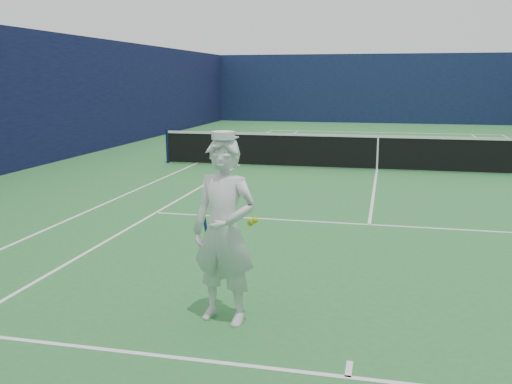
% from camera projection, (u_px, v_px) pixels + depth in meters
% --- Properties ---
extents(ground, '(80.00, 80.00, 0.00)m').
position_uv_depth(ground, '(377.00, 170.00, 16.38)').
color(ground, '#2B7134').
rests_on(ground, ground).
extents(court_markings, '(11.03, 23.83, 0.01)m').
position_uv_depth(court_markings, '(377.00, 170.00, 16.37)').
color(court_markings, white).
rests_on(court_markings, ground).
extents(windscreen_fence, '(20.12, 36.12, 4.00)m').
position_uv_depth(windscreen_fence, '(380.00, 100.00, 15.98)').
color(windscreen_fence, '#101A3C').
rests_on(windscreen_fence, ground).
extents(tennis_net, '(12.88, 0.09, 1.07)m').
position_uv_depth(tennis_net, '(378.00, 151.00, 16.27)').
color(tennis_net, '#141E4C').
rests_on(tennis_net, ground).
extents(tennis_player, '(0.81, 0.65, 2.06)m').
position_uv_depth(tennis_player, '(224.00, 231.00, 6.03)').
color(tennis_player, white).
rests_on(tennis_player, ground).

